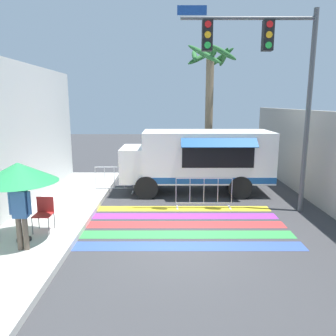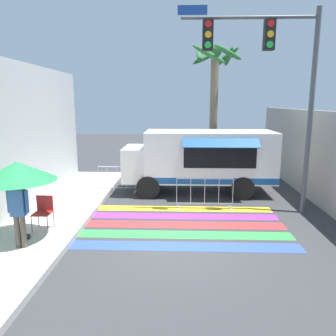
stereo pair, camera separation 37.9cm
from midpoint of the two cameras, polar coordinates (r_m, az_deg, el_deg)
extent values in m
plane|color=#38383A|center=(8.91, 2.94, -12.81)|extent=(60.00, 60.00, 0.00)
cube|color=#A39E93|center=(12.45, 26.84, 1.04)|extent=(0.20, 16.00, 3.36)
cube|color=#334FB2|center=(8.68, 2.97, -13.48)|extent=(6.40, 0.56, 0.01)
cube|color=green|center=(9.37, 2.90, -11.52)|extent=(6.40, 0.56, 0.01)
cube|color=red|center=(10.08, 2.84, -9.84)|extent=(6.40, 0.56, 0.01)
cube|color=purple|center=(10.79, 2.79, -8.38)|extent=(6.40, 0.56, 0.01)
cube|color=yellow|center=(11.51, 2.75, -7.10)|extent=(6.40, 0.56, 0.01)
cube|color=white|center=(13.30, 8.02, 2.13)|extent=(5.08, 2.10, 1.97)
cube|color=white|center=(13.33, -2.94, 0.86)|extent=(1.79, 1.93, 1.33)
cube|color=#1E232D|center=(13.37, -6.57, 2.28)|extent=(0.06, 1.68, 0.50)
cube|color=black|center=(12.26, 9.93, 2.00)|extent=(2.69, 0.03, 0.88)
cube|color=#194C8C|center=(11.99, 10.14, 4.30)|extent=(2.79, 0.43, 0.31)
cube|color=#194C8C|center=(12.42, 8.41, -2.31)|extent=(5.08, 0.01, 0.24)
cylinder|color=black|center=(12.54, -2.61, -3.41)|extent=(0.90, 0.22, 0.90)
cylinder|color=black|center=(14.42, -1.98, -1.45)|extent=(0.90, 0.22, 0.90)
cylinder|color=black|center=(12.77, 13.67, -3.47)|extent=(0.90, 0.22, 0.90)
cylinder|color=black|center=(14.61, 12.18, -1.53)|extent=(0.90, 0.22, 0.90)
cylinder|color=#515456|center=(11.55, 24.43, 8.32)|extent=(0.16, 0.16, 6.47)
cylinder|color=#515456|center=(11.22, 15.00, 24.01)|extent=(4.15, 0.11, 0.11)
cube|color=black|center=(11.23, 18.22, 21.16)|extent=(0.32, 0.28, 0.90)
cylinder|color=red|center=(11.16, 18.53, 22.79)|extent=(0.20, 0.02, 0.20)
cylinder|color=#F2A519|center=(11.10, 18.43, 21.27)|extent=(0.20, 0.02, 0.20)
cylinder|color=green|center=(11.05, 18.32, 19.75)|extent=(0.20, 0.02, 0.20)
cube|color=black|center=(10.90, 8.01, 21.91)|extent=(0.32, 0.28, 0.90)
cylinder|color=red|center=(10.83, 8.14, 23.60)|extent=(0.20, 0.02, 0.20)
cylinder|color=#F2A519|center=(10.77, 8.09, 22.04)|extent=(0.20, 0.02, 0.20)
cylinder|color=green|center=(10.71, 8.04, 20.47)|extent=(0.20, 0.02, 0.20)
cube|color=navy|center=(11.04, 5.37, 25.72)|extent=(0.90, 0.02, 0.28)
cylinder|color=black|center=(9.42, -22.86, -11.06)|extent=(0.36, 0.36, 0.06)
cylinder|color=#B2B2B7|center=(9.11, -23.34, -5.28)|extent=(0.04, 0.04, 2.04)
cone|color=#268C4C|center=(8.93, -23.73, -0.51)|extent=(1.91, 1.91, 0.49)
cylinder|color=#4C4C51|center=(9.65, -21.61, -9.15)|extent=(0.02, 0.02, 0.46)
cylinder|color=#4C4C51|center=(9.49, -19.15, -9.33)|extent=(0.02, 0.02, 0.46)
cylinder|color=#4C4C51|center=(10.03, -20.61, -8.30)|extent=(0.02, 0.02, 0.46)
cylinder|color=#4C4C51|center=(9.87, -18.23, -8.46)|extent=(0.02, 0.02, 0.46)
cube|color=#B22626|center=(9.68, -20.00, -7.45)|extent=(0.46, 0.46, 0.03)
cube|color=#B22626|center=(9.80, -19.62, -5.76)|extent=(0.46, 0.03, 0.43)
cylinder|color=brown|center=(8.80, -23.61, -10.10)|extent=(0.13, 0.13, 0.81)
cylinder|color=brown|center=(8.73, -22.71, -10.18)|extent=(0.13, 0.13, 0.81)
cube|color=#33598C|center=(8.53, -23.55, -5.55)|extent=(0.34, 0.20, 0.65)
cylinder|color=#33598C|center=(8.62, -24.89, -5.27)|extent=(0.09, 0.09, 0.56)
cylinder|color=#33598C|center=(8.43, -22.21, -5.41)|extent=(0.09, 0.09, 0.56)
sphere|color=tan|center=(8.42, -23.80, -2.48)|extent=(0.23, 0.23, 0.23)
cylinder|color=#B7BABF|center=(11.33, 7.42, -1.84)|extent=(1.94, 0.04, 0.04)
cylinder|color=#B7BABF|center=(11.56, 7.31, -6.09)|extent=(1.94, 0.04, 0.04)
cylinder|color=#B7BABF|center=(11.39, 2.48, -3.97)|extent=(0.02, 0.02, 0.88)
cylinder|color=#B7BABF|center=(11.40, 4.92, -3.98)|extent=(0.02, 0.02, 0.88)
cylinder|color=#B7BABF|center=(11.44, 7.36, -3.99)|extent=(0.02, 0.02, 0.88)
cylinder|color=#B7BABF|center=(11.49, 9.78, -3.98)|extent=(0.02, 0.02, 0.88)
cylinder|color=#B7BABF|center=(11.57, 12.17, -3.98)|extent=(0.02, 0.02, 0.88)
cube|color=#B7BABF|center=(11.57, 2.70, -6.94)|extent=(0.06, 0.44, 0.03)
cube|color=#B7BABF|center=(11.74, 11.80, -6.91)|extent=(0.06, 0.44, 0.03)
cylinder|color=#B7BABF|center=(13.42, -8.13, 0.22)|extent=(1.55, 0.04, 0.04)
cylinder|color=#B7BABF|center=(13.62, -8.03, -3.41)|extent=(1.55, 0.04, 0.04)
cylinder|color=#B7BABF|center=(13.67, -11.28, -1.57)|extent=(0.02, 0.02, 0.88)
cylinder|color=#B7BABF|center=(13.59, -9.69, -1.59)|extent=(0.02, 0.02, 0.88)
cylinder|color=#B7BABF|center=(13.52, -8.08, -1.61)|extent=(0.02, 0.02, 0.88)
cylinder|color=#B7BABF|center=(13.45, -6.45, -1.63)|extent=(0.02, 0.02, 0.88)
cylinder|color=#B7BABF|center=(13.40, -4.81, -1.65)|extent=(0.02, 0.02, 0.88)
cube|color=#B7BABF|center=(13.81, -10.98, -4.09)|extent=(0.06, 0.44, 0.03)
cube|color=#B7BABF|center=(13.56, -4.98, -4.21)|extent=(0.06, 0.44, 0.03)
cylinder|color=#7A664C|center=(16.36, 8.59, 8.76)|extent=(0.38, 0.38, 5.87)
sphere|color=#2D6B33|center=(16.51, 8.92, 19.52)|extent=(0.60, 0.60, 0.60)
ellipsoid|color=#2D6B33|center=(16.65, 11.21, 18.46)|extent=(0.41, 1.28, 0.88)
ellipsoid|color=#2D6B33|center=(17.22, 10.47, 18.26)|extent=(1.44, 1.19, 1.08)
ellipsoid|color=#2D6B33|center=(17.11, 7.12, 18.53)|extent=(1.44, 1.04, 0.88)
ellipsoid|color=#2D6B33|center=(16.42, 6.13, 18.89)|extent=(0.24, 1.49, 0.81)
ellipsoid|color=#2D6B33|center=(15.64, 7.82, 19.09)|extent=(1.63, 0.92, 1.07)
ellipsoid|color=#2D6B33|center=(15.86, 11.14, 19.18)|extent=(1.55, 1.20, 0.74)
camera|label=1|loc=(0.19, -89.05, 0.19)|focal=35.00mm
camera|label=2|loc=(0.19, 90.95, -0.19)|focal=35.00mm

